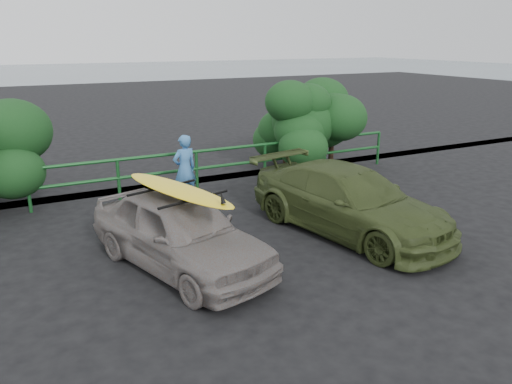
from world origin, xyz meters
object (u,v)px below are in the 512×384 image
sedan (180,231)px  man (185,169)px  surfboard (178,189)px  olive_vehicle (349,201)px  guardrail (159,174)px

sedan → man: man is taller
sedan → surfboard: bearing=-133.2°
man → surfboard: 3.63m
surfboard → olive_vehicle: bearing=-16.2°
sedan → man: bearing=52.5°
guardrail → sedan: 4.34m
olive_vehicle → guardrail: bearing=110.4°
olive_vehicle → surfboard: bearing=168.7°
sedan → man: size_ratio=2.34×
sedan → man: (1.28, 3.35, 0.17)m
guardrail → sedan: (-0.91, -4.24, 0.13)m
guardrail → olive_vehicle: 4.98m
olive_vehicle → man: size_ratio=2.76×
surfboard → sedan: bearing=46.8°
guardrail → man: (0.37, -0.90, 0.30)m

